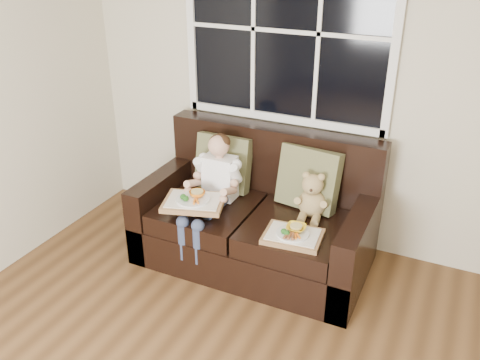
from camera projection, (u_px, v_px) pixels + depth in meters
The scene contains 9 objects.
room_walls at pixel (173, 207), 1.43m from camera, with size 4.52×5.02×2.71m.
window_back at pixel (286, 31), 3.65m from camera, with size 1.62×0.04×1.37m.
loveseat at pixel (258, 221), 3.86m from camera, with size 1.70×0.92×0.96m.
pillow_left at pixel (223, 163), 3.97m from camera, with size 0.44×0.20×0.45m.
pillow_right at pixel (309, 178), 3.70m from camera, with size 0.48×0.27×0.46m.
child at pixel (214, 182), 3.74m from camera, with size 0.35×0.59×0.80m.
teddy_bear at pixel (312, 198), 3.60m from camera, with size 0.22×0.28×0.35m.
tray_left at pixel (194, 201), 3.60m from camera, with size 0.50×0.43×0.10m.
tray_right at pixel (293, 235), 3.38m from camera, with size 0.41×0.33×0.09m.
Camera 1 is at (0.70, -1.05, 2.29)m, focal length 38.00 mm.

